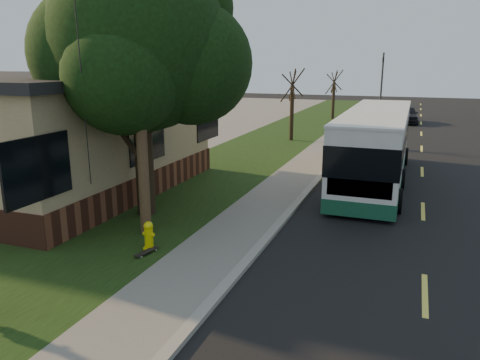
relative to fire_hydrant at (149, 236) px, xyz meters
name	(u,v)px	position (x,y,z in m)	size (l,w,h in m)	color
ground	(245,266)	(2.60, 0.00, -0.43)	(120.00, 120.00, 0.00)	black
road	(422,182)	(6.60, 10.00, -0.43)	(8.00, 80.00, 0.01)	black
curb	(324,173)	(2.60, 10.00, -0.37)	(0.25, 80.00, 0.12)	gray
sidewalk	(301,172)	(1.60, 10.00, -0.39)	(2.00, 80.00, 0.08)	slate
grass_verge	(227,166)	(-1.90, 10.00, -0.40)	(5.00, 80.00, 0.07)	black
building_lot	(55,152)	(-11.90, 10.00, -0.41)	(15.00, 80.00, 0.04)	slate
fire_hydrant	(149,236)	(0.00, 0.00, 0.00)	(0.32, 0.32, 0.74)	yellow
utility_pole	(137,65)	(-0.71, 0.99, 4.20)	(2.86, 3.21, 9.07)	#473321
leafy_tree	(142,46)	(-1.57, 2.65, 4.73)	(6.30, 6.00, 7.80)	black
bare_tree_near	(292,106)	(-0.90, 18.00, 1.72)	(1.38, 1.21, 4.31)	black
bare_tree_far	(334,95)	(-0.40, 30.00, 1.57)	(1.38, 1.21, 4.03)	black
traffic_signal	(382,80)	(3.10, 34.00, 2.73)	(0.18, 0.22, 5.50)	#2D2D30
transit_bus	(375,144)	(4.72, 9.40, 1.10)	(2.45, 10.64, 2.89)	silver
skateboard_main	(147,252)	(0.10, -0.30, -0.31)	(0.34, 0.76, 0.07)	black
dumpster	(84,178)	(-4.77, 3.52, 0.27)	(1.51, 1.20, 1.33)	#13311B
distant_car	(407,114)	(5.47, 29.75, 0.25)	(1.62, 4.04, 1.38)	black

